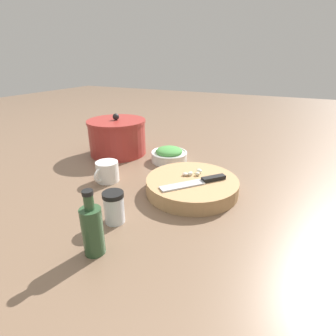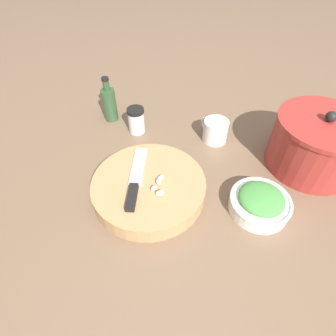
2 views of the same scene
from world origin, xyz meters
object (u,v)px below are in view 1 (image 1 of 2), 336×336
spice_jar (114,207)px  oil_bottle (92,229)px  herb_bowl (169,155)px  garlic_cloves (194,173)px  cutting_board (192,185)px  chef_knife (198,182)px  stock_pot (117,137)px  coffee_mug (107,172)px

spice_jar → oil_bottle: 0.12m
herb_bowl → garlic_cloves: bearing=-135.6°
cutting_board → herb_bowl: herb_bowl is taller
chef_knife → cutting_board: bearing=3.8°
cutting_board → oil_bottle: (-0.36, 0.09, 0.04)m
stock_pot → herb_bowl: bearing=-86.9°
garlic_cloves → spice_jar: spice_jar is taller
garlic_cloves → spice_jar: bearing=157.2°
herb_bowl → coffee_mug: size_ratio=1.44×
garlic_cloves → stock_pot: (0.17, 0.43, 0.02)m
coffee_mug → oil_bottle: 0.37m
cutting_board → chef_knife: bearing=-127.9°
garlic_cloves → coffee_mug: size_ratio=0.57×
cutting_board → oil_bottle: oil_bottle is taller
stock_pot → cutting_board: bearing=-114.9°
herb_bowl → oil_bottle: 0.58m
cutting_board → herb_bowl: bearing=40.7°
stock_pot → garlic_cloves: bearing=-111.5°
herb_bowl → coffee_mug: bearing=157.1°
herb_bowl → oil_bottle: bearing=-171.0°
oil_bottle → herb_bowl: bearing=9.0°
spice_jar → oil_bottle: oil_bottle is taller
spice_jar → stock_pot: bearing=34.6°
cutting_board → garlic_cloves: (0.03, 0.01, 0.03)m
oil_bottle → stock_pot: size_ratio=0.62×
stock_pot → chef_knife: bearing=-115.8°
cutting_board → herb_bowl: size_ratio=1.95×
garlic_cloves → coffee_mug: (-0.09, 0.29, -0.02)m
coffee_mug → cutting_board: bearing=-80.0°
herb_bowl → stock_pot: size_ratio=0.60×
spice_jar → cutting_board: bearing=-27.0°
garlic_cloves → coffee_mug: coffee_mug is taller
cutting_board → garlic_cloves: size_ratio=4.90×
garlic_cloves → spice_jar: size_ratio=0.69×
chef_knife → stock_pot: 0.51m
spice_jar → oil_bottle: bearing=-165.1°
herb_bowl → stock_pot: stock_pot is taller
coffee_mug → chef_knife: bearing=-84.3°
oil_bottle → cutting_board: bearing=-14.5°
chef_knife → herb_bowl: 0.32m
cutting_board → coffee_mug: (-0.05, 0.30, 0.01)m
garlic_cloves → coffee_mug: bearing=106.6°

